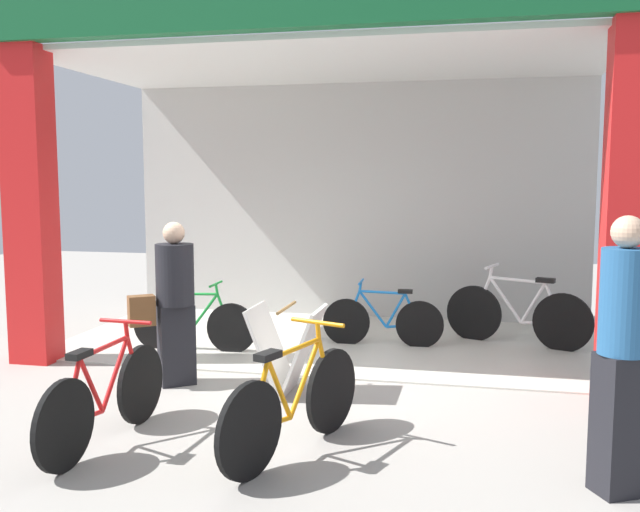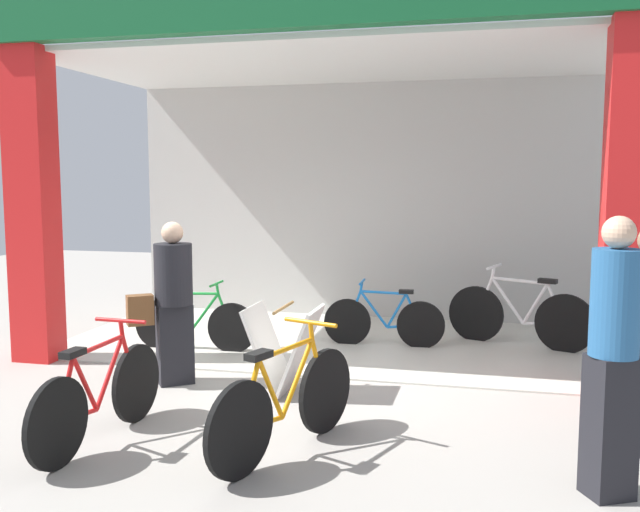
# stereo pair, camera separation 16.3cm
# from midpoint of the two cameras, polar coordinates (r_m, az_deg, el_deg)

# --- Properties ---
(ground_plane) EXTENTS (20.98, 20.98, 0.00)m
(ground_plane) POSITION_cam_midpoint_polar(r_m,az_deg,el_deg) (7.13, -2.05, -9.94)
(ground_plane) COLOR #9E9991
(ground_plane) RESTS_ON ground
(shop_facade) EXTENTS (6.69, 3.51, 4.13)m
(shop_facade) POSITION_cam_midpoint_polar(r_m,az_deg,el_deg) (8.51, 0.76, 7.91)
(shop_facade) COLOR beige
(shop_facade) RESTS_ON ground
(bicycle_inside_0) EXTENTS (1.44, 0.40, 0.79)m
(bicycle_inside_0) POSITION_cam_midpoint_polar(r_m,az_deg,el_deg) (8.33, 4.65, -5.31)
(bicycle_inside_0) COLOR black
(bicycle_inside_0) RESTS_ON ground
(bicycle_inside_1) EXTENTS (1.49, 0.41, 0.82)m
(bicycle_inside_1) POSITION_cam_midpoint_polar(r_m,az_deg,el_deg) (8.21, -10.90, -5.51)
(bicycle_inside_1) COLOR black
(bicycle_inside_1) RESTS_ON ground
(bicycle_inside_2) EXTENTS (1.67, 0.65, 0.96)m
(bicycle_inside_2) POSITION_cam_midpoint_polar(r_m,az_deg,el_deg) (8.62, 15.39, -4.66)
(bicycle_inside_2) COLOR black
(bicycle_inside_2) RESTS_ON ground
(bicycle_parked_0) EXTENTS (0.45, 1.64, 0.90)m
(bicycle_parked_0) POSITION_cam_midpoint_polar(r_m,az_deg,el_deg) (5.58, -18.04, -11.05)
(bicycle_parked_0) COLOR black
(bicycle_parked_0) RESTS_ON ground
(bicycle_parked_1) EXTENTS (0.65, 1.61, 0.94)m
(bicycle_parked_1) POSITION_cam_midpoint_polar(r_m,az_deg,el_deg) (5.16, -3.10, -12.04)
(bicycle_parked_1) COLOR black
(bicycle_parked_1) RESTS_ON ground
(sandwich_board_sign) EXTENTS (0.67, 0.60, 0.83)m
(sandwich_board_sign) POSITION_cam_midpoint_polar(r_m,az_deg,el_deg) (6.54, -3.47, -7.70)
(sandwich_board_sign) COLOR silver
(sandwich_board_sign) RESTS_ON ground
(pedestrian_1) EXTENTS (0.66, 0.58, 1.59)m
(pedestrian_1) POSITION_cam_midpoint_polar(r_m,az_deg,el_deg) (6.88, -12.63, -3.67)
(pedestrian_1) COLOR black
(pedestrian_1) RESTS_ON ground
(pedestrian_2) EXTENTS (0.40, 0.40, 1.78)m
(pedestrian_2) POSITION_cam_midpoint_polar(r_m,az_deg,el_deg) (4.75, 22.65, -7.48)
(pedestrian_2) COLOR black
(pedestrian_2) RESTS_ON ground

